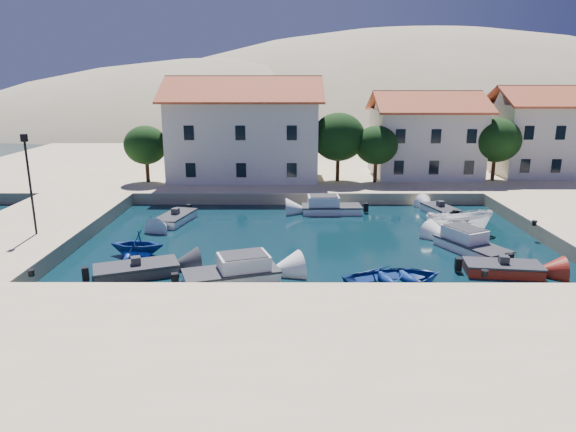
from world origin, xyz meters
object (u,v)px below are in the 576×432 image
object	(u,v)px
building_mid	(425,133)
building_right	(540,130)
boat_east	(458,233)
lamppost	(29,175)
rowboat_south	(395,286)
cabin_cruiser_south	(231,273)
cabin_cruiser_east	(472,245)
building_left	(245,127)

from	to	relation	value
building_mid	building_right	world-z (taller)	building_right
boat_east	lamppost	bearing A→B (deg)	95.12
building_right	lamppost	distance (m)	46.98
building_right	rowboat_south	size ratio (longest dim) A/B	1.79
lamppost	boat_east	size ratio (longest dim) A/B	1.33
building_mid	building_right	distance (m)	12.04
cabin_cruiser_south	boat_east	distance (m)	17.26
building_right	cabin_cruiser_east	distance (m)	27.20
building_left	lamppost	size ratio (longest dim) A/B	2.36
building_right	lamppost	size ratio (longest dim) A/B	1.52
building_left	cabin_cruiser_east	bearing A→B (deg)	-52.68
lamppost	cabin_cruiser_south	size ratio (longest dim) A/B	1.15
building_right	lamppost	world-z (taller)	building_right
building_right	boat_east	world-z (taller)	building_right
lamppost	cabin_cruiser_east	world-z (taller)	lamppost
building_right	boat_east	size ratio (longest dim) A/B	2.02
cabin_cruiser_south	building_right	bearing A→B (deg)	24.92
lamppost	cabin_cruiser_south	xyz separation A→B (m)	(12.83, -5.36, -4.28)
rowboat_south	cabin_cruiser_east	world-z (taller)	cabin_cruiser_east
lamppost	building_right	bearing A→B (deg)	27.93
building_mid	rowboat_south	xyz separation A→B (m)	(-8.13, -27.06, -5.22)
cabin_cruiser_east	boat_east	xyz separation A→B (m)	(0.47, 4.03, -0.48)
building_left	cabin_cruiser_south	size ratio (longest dim) A/B	2.71
building_mid	building_right	size ratio (longest dim) A/B	1.11
building_left	lamppost	world-z (taller)	building_left
building_right	cabin_cruiser_south	distance (m)	39.95
rowboat_south	boat_east	world-z (taller)	boat_east
lamppost	rowboat_south	world-z (taller)	lamppost
building_mid	cabin_cruiser_east	world-z (taller)	building_mid
cabin_cruiser_east	boat_east	world-z (taller)	cabin_cruiser_east
building_left	rowboat_south	bearing A→B (deg)	-69.26
lamppost	rowboat_south	distance (m)	22.72
building_left	cabin_cruiser_south	distance (m)	25.97
boat_east	building_right	bearing A→B (deg)	-38.68
building_mid	lamppost	distance (m)	36.21
boat_east	rowboat_south	bearing A→B (deg)	144.52
lamppost	cabin_cruiser_south	bearing A→B (deg)	-22.68
cabin_cruiser_south	cabin_cruiser_east	bearing A→B (deg)	-0.38
building_left	lamppost	bearing A→B (deg)	-119.90
building_left	building_right	xyz separation A→B (m)	(30.00, 2.00, -0.46)
boat_east	cabin_cruiser_south	bearing A→B (deg)	118.70
rowboat_south	boat_east	distance (m)	11.40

